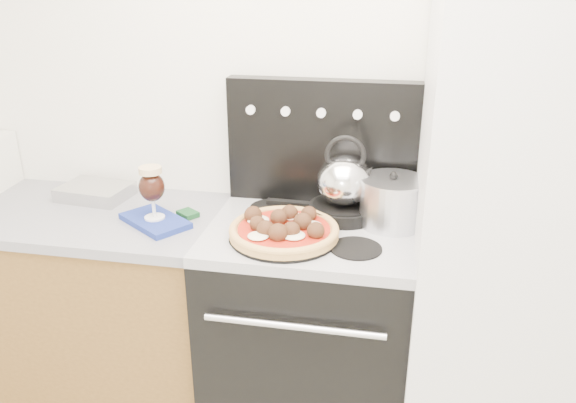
% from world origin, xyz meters
% --- Properties ---
extents(room_shell, '(3.52, 3.01, 2.52)m').
position_xyz_m(room_shell, '(0.00, 0.29, 1.25)').
color(room_shell, beige).
rests_on(room_shell, ground).
extents(base_cabinet, '(1.45, 0.60, 0.86)m').
position_xyz_m(base_cabinet, '(-1.02, 1.20, 0.43)').
color(base_cabinet, brown).
rests_on(base_cabinet, ground).
extents(countertop, '(1.48, 0.63, 0.04)m').
position_xyz_m(countertop, '(-1.02, 1.20, 0.88)').
color(countertop, gray).
rests_on(countertop, base_cabinet).
extents(stove_body, '(0.76, 0.65, 0.88)m').
position_xyz_m(stove_body, '(0.08, 1.18, 0.44)').
color(stove_body, black).
rests_on(stove_body, ground).
extents(cooktop, '(0.76, 0.65, 0.04)m').
position_xyz_m(cooktop, '(0.08, 1.18, 0.90)').
color(cooktop, '#ADADB2').
rests_on(cooktop, stove_body).
extents(backguard, '(0.76, 0.08, 0.50)m').
position_xyz_m(backguard, '(0.08, 1.45, 1.17)').
color(backguard, black).
rests_on(backguard, cooktop).
extents(fridge, '(0.64, 0.68, 1.90)m').
position_xyz_m(fridge, '(0.78, 1.15, 0.95)').
color(fridge, silver).
rests_on(fridge, ground).
extents(foil_sheet, '(0.30, 0.24, 0.06)m').
position_xyz_m(foil_sheet, '(-0.88, 1.34, 0.93)').
color(foil_sheet, silver).
rests_on(foil_sheet, countertop).
extents(oven_mitt, '(0.32, 0.29, 0.02)m').
position_xyz_m(oven_mitt, '(-0.52, 1.13, 0.91)').
color(oven_mitt, navy).
rests_on(oven_mitt, countertop).
extents(beer_glass, '(0.12, 0.12, 0.21)m').
position_xyz_m(beer_glass, '(-0.52, 1.13, 1.03)').
color(beer_glass, black).
rests_on(beer_glass, oven_mitt).
extents(pizza_pan, '(0.47, 0.47, 0.01)m').
position_xyz_m(pizza_pan, '(0.00, 1.06, 0.93)').
color(pizza_pan, black).
rests_on(pizza_pan, cooktop).
extents(pizza, '(0.48, 0.48, 0.06)m').
position_xyz_m(pizza, '(0.00, 1.06, 0.96)').
color(pizza, tan).
rests_on(pizza, pizza_pan).
extents(skillet, '(0.28, 0.28, 0.05)m').
position_xyz_m(skillet, '(0.19, 1.30, 0.94)').
color(skillet, black).
rests_on(skillet, cooktop).
extents(tea_kettle, '(0.26, 0.26, 0.23)m').
position_xyz_m(tea_kettle, '(0.19, 1.30, 1.08)').
color(tea_kettle, silver).
rests_on(tea_kettle, skillet).
extents(stock_pot, '(0.29, 0.29, 0.17)m').
position_xyz_m(stock_pot, '(0.37, 1.26, 1.01)').
color(stock_pot, silver).
rests_on(stock_pot, cooktop).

